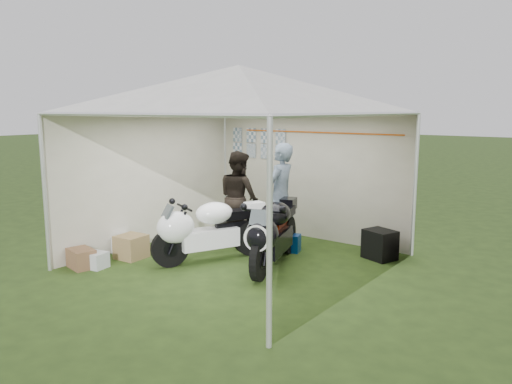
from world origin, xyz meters
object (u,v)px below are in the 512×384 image
(person_dark_jacket, at_px, (239,197))
(equipment_box, at_px, (380,244))
(motorcycle_black, at_px, (272,231))
(crate_1, at_px, (131,247))
(canopy_tent, at_px, (240,94))
(motorcycle_white, at_px, (205,228))
(crate_3, at_px, (81,258))
(crate_0, at_px, (129,245))
(paddock_stand, at_px, (288,243))
(crate_2, at_px, (96,260))
(person_blue_jacket, at_px, (280,196))

(person_dark_jacket, xyz_separation_m, equipment_box, (2.40, 0.60, -0.59))
(motorcycle_black, height_order, person_dark_jacket, person_dark_jacket)
(crate_1, bearing_deg, canopy_tent, 30.58)
(motorcycle_white, distance_m, equipment_box, 2.78)
(person_dark_jacket, relative_size, crate_1, 3.95)
(equipment_box, relative_size, crate_3, 1.08)
(canopy_tent, height_order, crate_0, canopy_tent)
(motorcycle_white, xyz_separation_m, crate_1, (-1.08, -0.58, -0.35))
(motorcycle_black, relative_size, paddock_stand, 5.11)
(crate_0, height_order, crate_2, crate_0)
(motorcycle_black, distance_m, crate_1, 2.33)
(motorcycle_white, relative_size, motorcycle_black, 0.92)
(motorcycle_black, xyz_separation_m, crate_1, (-2.09, -0.96, -0.38))
(motorcycle_white, height_order, person_blue_jacket, person_blue_jacket)
(person_dark_jacket, relative_size, crate_0, 3.63)
(crate_2, bearing_deg, crate_0, 103.53)
(crate_3, bearing_deg, equipment_box, 42.76)
(motorcycle_white, distance_m, person_blue_jacket, 1.52)
(person_blue_jacket, distance_m, crate_0, 2.65)
(person_dark_jacket, distance_m, person_blue_jacket, 0.77)
(canopy_tent, height_order, crate_3, canopy_tent)
(paddock_stand, xyz_separation_m, crate_3, (-2.00, -2.61, -0.00))
(person_blue_jacket, xyz_separation_m, crate_0, (-1.74, -1.86, -0.75))
(motorcycle_black, distance_m, crate_2, 2.69)
(motorcycle_black, relative_size, crate_0, 4.37)
(motorcycle_white, height_order, equipment_box, motorcycle_white)
(crate_0, bearing_deg, person_dark_jacket, 58.13)
(person_dark_jacket, height_order, person_blue_jacket, person_blue_jacket)
(paddock_stand, distance_m, crate_2, 3.09)
(canopy_tent, xyz_separation_m, crate_0, (-1.75, -0.77, -2.42))
(crate_2, bearing_deg, crate_3, -143.99)
(crate_2, bearing_deg, motorcycle_black, 37.10)
(canopy_tent, distance_m, crate_1, 2.98)
(crate_1, bearing_deg, equipment_box, 36.57)
(person_blue_jacket, height_order, crate_0, person_blue_jacket)
(motorcycle_black, bearing_deg, equipment_box, 33.63)
(equipment_box, bearing_deg, motorcycle_black, -127.99)
(motorcycle_black, xyz_separation_m, person_dark_jacket, (-1.29, 0.81, 0.26))
(canopy_tent, height_order, person_dark_jacket, canopy_tent)
(person_dark_jacket, height_order, equipment_box, person_dark_jacket)
(canopy_tent, distance_m, paddock_stand, 2.62)
(crate_2, bearing_deg, crate_1, 87.14)
(equipment_box, height_order, crate_2, equipment_box)
(paddock_stand, height_order, crate_1, crate_1)
(motorcycle_white, distance_m, motorcycle_black, 1.08)
(equipment_box, bearing_deg, person_dark_jacket, -165.95)
(paddock_stand, distance_m, equipment_box, 1.49)
(motorcycle_white, bearing_deg, crate_3, -109.05)
(person_blue_jacket, relative_size, equipment_box, 3.84)
(motorcycle_white, height_order, person_dark_jacket, person_dark_jacket)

